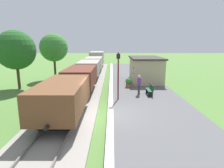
% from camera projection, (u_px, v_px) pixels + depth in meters
% --- Properties ---
extents(ground_plane, '(160.00, 160.00, 0.00)m').
position_uv_depth(ground_plane, '(105.00, 117.00, 12.05)').
color(ground_plane, '#517A38').
extents(platform_slab, '(6.00, 60.00, 0.25)m').
position_uv_depth(platform_slab, '(155.00, 116.00, 12.01)').
color(platform_slab, '#565659').
rests_on(platform_slab, ground).
extents(platform_edge_stripe, '(0.36, 60.00, 0.01)m').
position_uv_depth(platform_edge_stripe, '(111.00, 114.00, 11.99)').
color(platform_edge_stripe, silver).
rests_on(platform_edge_stripe, platform_slab).
extents(track_ballast, '(3.80, 60.00, 0.12)m').
position_uv_depth(track_ballast, '(67.00, 116.00, 12.04)').
color(track_ballast, gray).
rests_on(track_ballast, ground).
extents(rail_near, '(0.07, 60.00, 0.14)m').
position_uv_depth(rail_near, '(78.00, 115.00, 12.01)').
color(rail_near, slate).
rests_on(rail_near, track_ballast).
extents(rail_far, '(0.07, 60.00, 0.14)m').
position_uv_depth(rail_far, '(55.00, 115.00, 12.02)').
color(rail_far, slate).
rests_on(rail_far, track_ballast).
extents(freight_train, '(2.50, 32.60, 2.72)m').
position_uv_depth(freight_train, '(90.00, 68.00, 24.80)').
color(freight_train, brown).
rests_on(freight_train, rail_near).
extents(station_hut, '(3.50, 5.80, 2.78)m').
position_uv_depth(station_hut, '(146.00, 69.00, 22.17)').
color(station_hut, tan).
rests_on(station_hut, platform_slab).
extents(bench_near_hut, '(0.42, 1.50, 0.91)m').
position_uv_depth(bench_near_hut, '(151.00, 89.00, 16.27)').
color(bench_near_hut, '#1E4C2D').
rests_on(bench_near_hut, platform_slab).
extents(bench_down_platform, '(0.42, 1.50, 0.91)m').
position_uv_depth(bench_down_platform, '(136.00, 71.00, 26.90)').
color(bench_down_platform, '#1E4C2D').
rests_on(bench_down_platform, platform_slab).
extents(person_waiting, '(0.26, 0.39, 1.71)m').
position_uv_depth(person_waiting, '(140.00, 84.00, 16.25)').
color(person_waiting, '#38332D').
rests_on(person_waiting, platform_slab).
extents(potted_planter, '(0.64, 0.64, 0.92)m').
position_uv_depth(potted_planter, '(129.00, 82.00, 19.17)').
color(potted_planter, '#9E6642').
rests_on(potted_planter, platform_slab).
extents(lamp_post_near, '(0.28, 0.28, 3.70)m').
position_uv_depth(lamp_post_near, '(119.00, 67.00, 14.52)').
color(lamp_post_near, '#591414').
rests_on(lamp_post_near, platform_slab).
extents(tree_trackside_far, '(3.87, 3.87, 5.87)m').
position_uv_depth(tree_trackside_far, '(17.00, 50.00, 18.82)').
color(tree_trackside_far, '#4C3823').
rests_on(tree_trackside_far, ground).
extents(tree_field_left, '(3.48, 3.48, 5.79)m').
position_uv_depth(tree_field_left, '(54.00, 48.00, 23.88)').
color(tree_field_left, '#4C3823').
rests_on(tree_field_left, ground).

